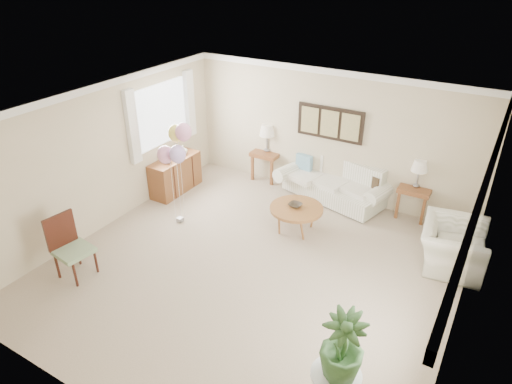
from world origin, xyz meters
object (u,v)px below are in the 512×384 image
sofa (335,184)px  accent_chair (70,245)px  armchair (453,246)px  balloon_cluster (176,144)px  coffee_table (296,209)px

sofa → accent_chair: (-2.58, -4.40, 0.21)m
armchair → balloon_cluster: bearing=97.7°
coffee_table → armchair: 2.62m
sofa → balloon_cluster: bearing=-132.0°
balloon_cluster → sofa: bearing=48.0°
coffee_table → armchair: (2.59, 0.35, -0.08)m
armchair → balloon_cluster: balloon_cluster is taller
coffee_table → accent_chair: bearing=-130.2°
armchair → coffee_table: bearing=91.0°
sofa → balloon_cluster: size_ratio=1.24×
sofa → balloon_cluster: (-2.09, -2.32, 1.24)m
sofa → coffee_table: 1.51m
sofa → accent_chair: size_ratio=2.36×
armchair → accent_chair: 5.99m
sofa → armchair: (2.46, -1.16, 0.04)m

